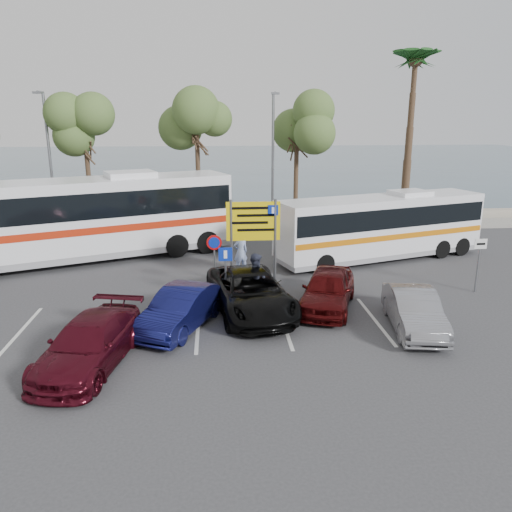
{
  "coord_description": "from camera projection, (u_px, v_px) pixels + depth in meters",
  "views": [
    {
      "loc": [
        -0.55,
        -16.61,
        6.8
      ],
      "look_at": [
        1.1,
        3.0,
        1.29
      ],
      "focal_mm": 35.0,
      "sensor_mm": 36.0,
      "label": 1
    }
  ],
  "objects": [
    {
      "name": "tree_mid",
      "position": [
        196.0,
        119.0,
        29.33
      ],
      "size": [
        3.2,
        3.2,
        8.0
      ],
      "color": "#382619",
      "rests_on": "kerb_strip"
    },
    {
      "name": "lane_markings",
      "position": [
        200.0,
        326.0,
        16.76
      ],
      "size": [
        12.02,
        4.2,
        0.01
      ],
      "primitive_type": null,
      "color": "silver",
      "rests_on": "ground"
    },
    {
      "name": "seawall",
      "position": [
        223.0,
        218.0,
        33.09
      ],
      "size": [
        48.0,
        0.8,
        0.6
      ],
      "primitive_type": "cube",
      "color": "#A49783",
      "rests_on": "ground"
    },
    {
      "name": "suv_black",
      "position": [
        251.0,
        293.0,
        17.78
      ],
      "size": [
        3.36,
        5.71,
        1.49
      ],
      "primitive_type": "imported",
      "rotation": [
        0.0,
        0.0,
        0.17
      ],
      "color": "black",
      "rests_on": "ground"
    },
    {
      "name": "sign_parking",
      "position": [
        226.0,
        268.0,
        18.16
      ],
      "size": [
        0.5,
        0.07,
        2.25
      ],
      "color": "slate",
      "rests_on": "ground"
    },
    {
      "name": "tree_right",
      "position": [
        297.0,
        127.0,
        29.95
      ],
      "size": [
        3.2,
        3.2,
        7.4
      ],
      "color": "#382619",
      "rests_on": "kerb_strip"
    },
    {
      "name": "direction_sign",
      "position": [
        253.0,
        228.0,
        20.31
      ],
      "size": [
        2.2,
        0.12,
        3.6
      ],
      "color": "slate",
      "rests_on": "ground"
    },
    {
      "name": "tree_left",
      "position": [
        85.0,
        131.0,
        28.98
      ],
      "size": [
        3.2,
        3.2,
        7.2
      ],
      "color": "#382619",
      "rests_on": "kerb_strip"
    },
    {
      "name": "car_blue",
      "position": [
        181.0,
        309.0,
        16.45
      ],
      "size": [
        3.02,
        4.34,
        1.36
      ],
      "primitive_type": "imported",
      "rotation": [
        0.0,
        0.0,
        -0.43
      ],
      "color": "#0E1144",
      "rests_on": "ground"
    },
    {
      "name": "sea",
      "position": [
        217.0,
        163.0,
        75.38
      ],
      "size": [
        140.0,
        140.0,
        0.0
      ],
      "primitive_type": "plane",
      "color": "#3E5863",
      "rests_on": "ground"
    },
    {
      "name": "car_silver_b",
      "position": [
        414.0,
        310.0,
        16.36
      ],
      "size": [
        1.95,
        4.18,
        1.32
      ],
      "primitive_type": "imported",
      "rotation": [
        0.0,
        0.0,
        -0.14
      ],
      "color": "gray",
      "rests_on": "ground"
    },
    {
      "name": "pedestrian_near",
      "position": [
        241.0,
        252.0,
        22.41
      ],
      "size": [
        0.79,
        0.65,
        1.85
      ],
      "primitive_type": "imported",
      "rotation": [
        0.0,
        0.0,
        3.49
      ],
      "color": "#92A5D5",
      "rests_on": "ground"
    },
    {
      "name": "car_red",
      "position": [
        328.0,
        289.0,
        18.18
      ],
      "size": [
        3.11,
        4.61,
        1.46
      ],
      "primitive_type": "imported",
      "rotation": [
        0.0,
        0.0,
        -0.36
      ],
      "color": "#42090A",
      "rests_on": "ground"
    },
    {
      "name": "coach_bus_right",
      "position": [
        381.0,
        229.0,
        24.24
      ],
      "size": [
        10.79,
        5.44,
        3.31
      ],
      "color": "white",
      "rests_on": "ground"
    },
    {
      "name": "pedestrian_far",
      "position": [
        255.0,
        279.0,
        18.59
      ],
      "size": [
        1.18,
        1.2,
        1.95
      ],
      "primitive_type": "imported",
      "rotation": [
        0.0,
        0.0,
        2.29
      ],
      "color": "#32364B",
      "rests_on": "ground"
    },
    {
      "name": "car_maroon",
      "position": [
        89.0,
        344.0,
        13.94
      ],
      "size": [
        2.84,
        4.94,
        1.35
      ],
      "primitive_type": "imported",
      "rotation": [
        0.0,
        0.0,
        -0.22
      ],
      "color": "#490C18",
      "rests_on": "ground"
    },
    {
      "name": "ground",
      "position": [
        232.0,
        314.0,
        17.82
      ],
      "size": [
        120.0,
        120.0,
        0.0
      ],
      "primitive_type": "plane",
      "color": "#353538",
      "rests_on": "ground"
    },
    {
      "name": "palm_tree",
      "position": [
        415.0,
        63.0,
        29.51
      ],
      "size": [
        4.8,
        4.8,
        11.2
      ],
      "color": "#382619",
      "rests_on": "kerb_strip"
    },
    {
      "name": "street_lamp_right",
      "position": [
        273.0,
        155.0,
        29.79
      ],
      "size": [
        0.45,
        1.15,
        8.01
      ],
      "color": "slate",
      "rests_on": "kerb_strip"
    },
    {
      "name": "street_lamp_left",
      "position": [
        49.0,
        156.0,
        28.74
      ],
      "size": [
        0.45,
        1.15,
        8.01
      ],
      "color": "slate",
      "rests_on": "kerb_strip"
    },
    {
      "name": "sign_no_stop",
      "position": [
        214.0,
        254.0,
        19.63
      ],
      "size": [
        0.6,
        0.08,
        2.35
      ],
      "color": "slate",
      "rests_on": "ground"
    },
    {
      "name": "coach_bus_left",
      "position": [
        91.0,
        221.0,
        24.02
      ],
      "size": [
        13.64,
        7.73,
        4.22
      ],
      "color": "white",
      "rests_on": "ground"
    },
    {
      "name": "sign_taxi",
      "position": [
        479.0,
        258.0,
        19.66
      ],
      "size": [
        0.5,
        0.07,
        2.2
      ],
      "color": "slate",
      "rests_on": "ground"
    },
    {
      "name": "kerb_strip",
      "position": [
        224.0,
        228.0,
        31.23
      ],
      "size": [
        44.0,
        2.4,
        0.15
      ],
      "primitive_type": "cube",
      "color": "gray",
      "rests_on": "ground"
    }
  ]
}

